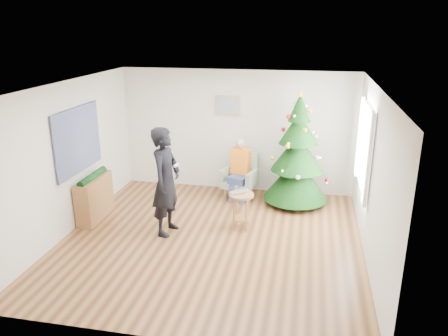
% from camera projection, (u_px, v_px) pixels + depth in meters
% --- Properties ---
extents(floor, '(5.00, 5.00, 0.00)m').
position_uv_depth(floor, '(211.00, 240.00, 7.42)').
color(floor, brown).
rests_on(floor, ground).
extents(ceiling, '(5.00, 5.00, 0.00)m').
position_uv_depth(ceiling, '(210.00, 86.00, 6.60)').
color(ceiling, white).
rests_on(ceiling, wall_back).
extents(wall_back, '(5.00, 0.00, 5.00)m').
position_uv_depth(wall_back, '(237.00, 131.00, 9.33)').
color(wall_back, silver).
rests_on(wall_back, floor).
extents(wall_front, '(5.00, 0.00, 5.00)m').
position_uv_depth(wall_front, '(158.00, 239.00, 4.68)').
color(wall_front, silver).
rests_on(wall_front, floor).
extents(wall_left, '(0.00, 5.00, 5.00)m').
position_uv_depth(wall_left, '(69.00, 158.00, 7.47)').
color(wall_left, silver).
rests_on(wall_left, floor).
extents(wall_right, '(0.00, 5.00, 5.00)m').
position_uv_depth(wall_right, '(373.00, 178.00, 6.54)').
color(wall_right, silver).
rests_on(wall_right, floor).
extents(window_panel, '(0.04, 1.30, 1.40)m').
position_uv_depth(window_panel, '(365.00, 147.00, 7.41)').
color(window_panel, white).
rests_on(window_panel, wall_right).
extents(curtains, '(0.05, 1.75, 1.50)m').
position_uv_depth(curtains, '(363.00, 147.00, 7.42)').
color(curtains, white).
rests_on(curtains, wall_right).
extents(christmas_tree, '(1.29, 1.29, 2.33)m').
position_uv_depth(christmas_tree, '(297.00, 154.00, 8.59)').
color(christmas_tree, '#3F2816').
rests_on(christmas_tree, floor).
extents(stool, '(0.44, 0.44, 0.66)m').
position_uv_depth(stool, '(241.00, 211.00, 7.74)').
color(stool, brown).
rests_on(stool, floor).
extents(laptop, '(0.43, 0.41, 0.03)m').
position_uv_depth(laptop, '(241.00, 193.00, 7.64)').
color(laptop, silver).
rests_on(laptop, stool).
extents(armchair, '(0.79, 0.76, 0.96)m').
position_uv_depth(armchair, '(240.00, 181.00, 9.14)').
color(armchair, gray).
rests_on(armchair, floor).
extents(seated_person, '(0.45, 0.59, 1.26)m').
position_uv_depth(seated_person, '(239.00, 169.00, 9.01)').
color(seated_person, navy).
rests_on(seated_person, armchair).
extents(standing_man, '(0.54, 0.74, 1.89)m').
position_uv_depth(standing_man, '(166.00, 181.00, 7.41)').
color(standing_man, black).
rests_on(standing_man, floor).
extents(game_controller, '(0.05, 0.13, 0.04)m').
position_uv_depth(game_controller, '(176.00, 165.00, 7.25)').
color(game_controller, white).
rests_on(game_controller, standing_man).
extents(console, '(0.32, 1.01, 0.80)m').
position_uv_depth(console, '(95.00, 198.00, 8.13)').
color(console, brown).
rests_on(console, floor).
extents(garland, '(0.14, 0.90, 0.14)m').
position_uv_depth(garland, '(92.00, 177.00, 7.99)').
color(garland, black).
rests_on(garland, console).
extents(tapestry, '(0.03, 1.50, 1.15)m').
position_uv_depth(tapestry, '(78.00, 140.00, 7.67)').
color(tapestry, black).
rests_on(tapestry, wall_left).
extents(framed_picture, '(0.52, 0.05, 0.42)m').
position_uv_depth(framed_picture, '(227.00, 106.00, 9.16)').
color(framed_picture, tan).
rests_on(framed_picture, wall_back).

